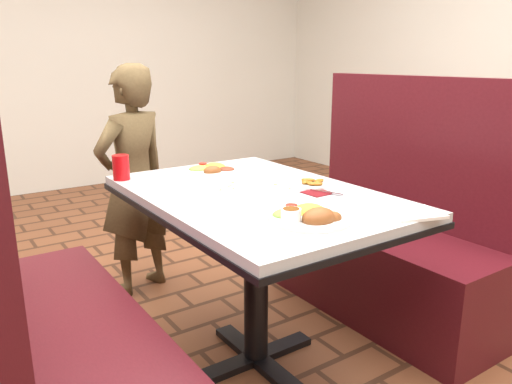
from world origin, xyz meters
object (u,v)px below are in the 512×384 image
Objects in this scene: near_dinner_plate at (309,212)px; far_dinner_plate at (213,168)px; red_tumbler at (121,167)px; dining_table at (256,215)px; diner_person at (133,182)px; plantain_plate at (312,183)px; booth_bench_left at (54,353)px; booth_bench_right at (388,250)px.

near_dinner_plate reaches higher than far_dinner_plate.
far_dinner_plate is at bearing -14.82° from red_tumbler.
dining_table is 0.42m from far_dinner_plate.
diner_person is 7.56× the size of plantain_plate.
far_dinner_plate is at bearing 25.58° from booth_bench_left.
plantain_plate is at bearing 92.55° from diner_person.
dining_table is 11.37× the size of red_tumbler.
far_dinner_plate is (0.09, 0.79, -0.01)m from near_dinner_plate.
dining_table is 0.86m from booth_bench_right.
red_tumbler reaches higher than dining_table.
booth_bench_left is (-0.80, 0.00, -0.32)m from dining_table.
red_tumbler reaches higher than plantain_plate.
booth_bench_right is 4.48× the size of near_dinner_plate.
near_dinner_plate is (0.74, -0.39, 0.45)m from booth_bench_left.
booth_bench_left is at bearing -131.23° from red_tumbler.
booth_bench_left is 0.82m from red_tumbler.
diner_person is (-0.14, 0.95, -0.04)m from dining_table.
booth_bench_right is 0.97m from far_dinner_plate.
dining_table is 0.98× the size of diner_person.
booth_bench_right is 0.97× the size of diner_person.
far_dinner_plate is 2.35× the size of red_tumbler.
booth_bench_right reaches higher than near_dinner_plate.
diner_person reaches higher than booth_bench_right.
dining_table is 0.86m from booth_bench_left.
diner_person is at bearing 64.61° from red_tumbler.
booth_bench_left is 11.26× the size of red_tumbler.
red_tumbler is at bearing 156.65° from booth_bench_right.
red_tumbler is at bearing 165.18° from far_dinner_plate.
diner_person reaches higher than near_dinner_plate.
far_dinner_plate is at bearing 83.32° from near_dinner_plate.
dining_table is 0.27m from plantain_plate.
dining_table is 0.42m from near_dinner_plate.
booth_bench_left is 4.48× the size of near_dinner_plate.
red_tumbler is at bearing 137.69° from plantain_plate.
red_tumbler is at bearing 48.77° from booth_bench_left.
diner_person is at bearing 93.51° from near_dinner_plate.
plantain_plate is at bearing 48.45° from near_dinner_plate.
booth_bench_left is 1.02m from far_dinner_plate.
plantain_plate reaches higher than dining_table.
booth_bench_left and booth_bench_right have the same top height.
booth_bench_right is 4.79× the size of far_dinner_plate.
booth_bench_left reaches higher than dining_table.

